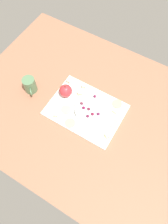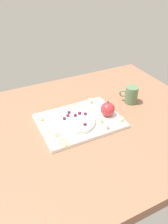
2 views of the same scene
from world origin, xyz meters
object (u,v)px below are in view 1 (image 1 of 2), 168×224
cheese_cube_2 (69,81)px  cheese_cube_3 (115,111)px  cheese_cube_0 (107,136)px  cracker_0 (70,123)px  cracker_1 (66,110)px  grape_3 (98,114)px  grape_6 (89,109)px  cheese_cube_5 (79,93)px  grape_5 (82,103)px  platter (86,110)px  serving_dish (92,109)px  apple_whole (66,91)px  grape_1 (95,96)px  cracker_2 (117,104)px  cracker_3 (113,124)px  apple_slice_0 (97,103)px  grape_2 (88,116)px  cheese_cube_1 (84,86)px  cheese_cube_4 (55,115)px  grape_4 (93,114)px  grape_0 (84,108)px  cup (30,85)px

cheese_cube_2 → cheese_cube_3: 30.21cm
cheese_cube_0 → cracker_0: bearing=9.3°
cracker_1 → cheese_cube_2: bearing=-62.5°
grape_3 → grape_6: 5.40cm
cheese_cube_5 → grape_5: bearing=130.4°
platter → serving_dish: size_ratio=2.06×
apple_whole → grape_1: (-14.46, -5.10, -0.40)cm
cracker_2 → grape_3: (5.03, 11.31, 2.76)cm
cheese_cube_5 → cracker_3: size_ratio=0.38×
apple_slice_0 → grape_2: bearing=88.0°
cheese_cube_2 → grape_5: (-13.71, 9.22, 1.93)cm
grape_5 → cheese_cube_0: bearing=157.3°
platter → grape_6: size_ratio=22.80×
cheese_cube_1 → cheese_cube_4: size_ratio=1.00×
grape_3 → apple_slice_0: bearing=-57.2°
cracker_3 → cheese_cube_5: bearing=-14.4°
grape_4 → grape_6: size_ratio=1.00×
cracker_0 → grape_4: size_ratio=3.24×
cheese_cube_3 → cracker_3: bearing=111.4°
cheese_cube_2 → grape_3: grape_3 is taller
serving_dish → grape_2: (-0.51, 5.36, 1.82)cm
grape_0 → grape_1: size_ratio=1.00×
serving_dish → cheese_cube_4: size_ratio=8.97×
grape_5 → apple_slice_0: 8.01cm
cracker_1 → grape_2: size_ratio=3.24×
cheese_cube_2 → cheese_cube_3: same height
cheese_cube_0 → grape_4: grape_4 is taller
cracker_2 → cracker_3: 11.39cm
grape_3 → cheese_cube_4: bearing=29.4°
apple_whole → apple_slice_0: (-17.35, -2.60, -0.82)cm
cheese_cube_4 → cracker_0: bearing=-178.0°
platter → cheese_cube_0: size_ratio=18.50×
cheese_cube_0 → cracker_3: size_ratio=0.38×
cheese_cube_4 → cracker_2: (-23.67, -21.83, -0.81)cm
cheese_cube_3 → cracker_2: bearing=-76.9°
serving_dish → cup: cup is taller
cheese_cube_5 → grape_1: grape_1 is taller
platter → apple_whole: 14.36cm
grape_5 → cup: size_ratio=0.18×
cracker_2 → grape_3: 12.69cm
apple_slice_0 → grape_1: bearing=-40.8°
grape_0 → serving_dish: bearing=-142.3°
cracker_0 → cheese_cube_3: bearing=-134.2°
grape_4 → grape_0: bearing=-8.4°
cheese_cube_0 → grape_4: (11.40, -5.64, 1.93)cm
cheese_cube_2 → platter: bearing=149.4°
cheese_cube_1 → cracker_3: (-23.54, 10.99, -0.81)cm
grape_6 → cracker_1: bearing=25.6°
cheese_cube_4 → cracker_1: size_ratio=0.38×
apple_whole → cheese_cube_1: (-5.84, -8.62, -2.39)cm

